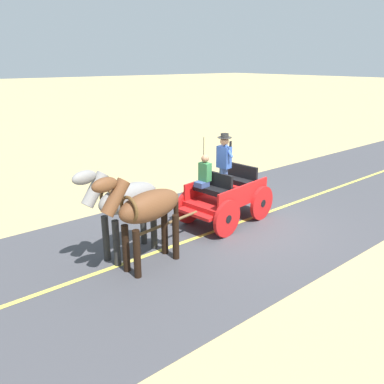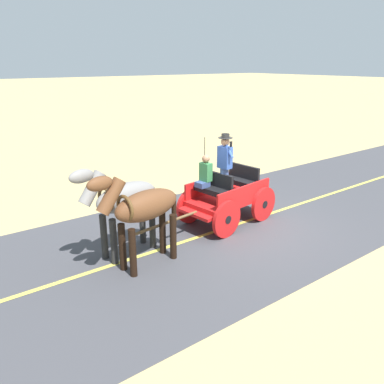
# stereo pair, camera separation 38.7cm
# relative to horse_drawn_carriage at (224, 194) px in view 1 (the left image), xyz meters

# --- Properties ---
(ground_plane) EXTENTS (200.00, 200.00, 0.00)m
(ground_plane) POSITION_rel_horse_drawn_carriage_xyz_m (-0.33, -0.28, -0.82)
(ground_plane) COLOR tan
(road_surface) EXTENTS (6.07, 160.00, 0.01)m
(road_surface) POSITION_rel_horse_drawn_carriage_xyz_m (-0.33, -0.28, -0.81)
(road_surface) COLOR #424247
(road_surface) RESTS_ON ground
(road_centre_stripe) EXTENTS (0.12, 160.00, 0.00)m
(road_centre_stripe) POSITION_rel_horse_drawn_carriage_xyz_m (-0.33, -0.28, -0.81)
(road_centre_stripe) COLOR #DBCC4C
(road_centre_stripe) RESTS_ON road_surface
(horse_drawn_carriage) EXTENTS (1.72, 4.51, 2.50)m
(horse_drawn_carriage) POSITION_rel_horse_drawn_carriage_xyz_m (0.00, 0.00, 0.00)
(horse_drawn_carriage) COLOR red
(horse_drawn_carriage) RESTS_ON ground
(horse_near_side) EXTENTS (0.76, 2.15, 2.21)m
(horse_near_side) POSITION_rel_horse_drawn_carriage_xyz_m (-0.76, 2.96, 0.51)
(horse_near_side) COLOR brown
(horse_near_side) RESTS_ON ground
(horse_off_side) EXTENTS (0.82, 2.15, 2.21)m
(horse_off_side) POSITION_rel_horse_drawn_carriage_xyz_m (-0.04, 3.05, 0.51)
(horse_off_side) COLOR gray
(horse_off_side) RESTS_ON ground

